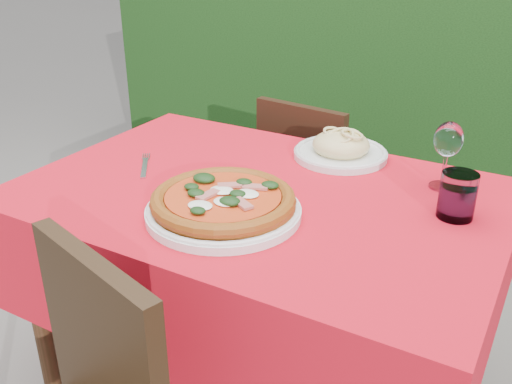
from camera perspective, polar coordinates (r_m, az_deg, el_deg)
The scene contains 8 objects.
hedge at distance 2.87m, azimuth 16.25°, elevation 14.71°, with size 3.20×0.55×1.78m.
dining_table at distance 1.59m, azimuth 0.27°, elevation -4.79°, with size 1.26×0.86×0.75m.
chair_far at distance 2.23m, azimuth 5.48°, elevation 0.58°, with size 0.41×0.41×0.81m.
pizza_plate at distance 1.37m, azimuth -3.29°, elevation -1.17°, with size 0.40×0.40×0.07m.
pasta_plate at distance 1.74m, azimuth 8.47°, elevation 4.32°, with size 0.28×0.28×0.08m.
water_glass at distance 1.44m, azimuth 19.47°, elevation -0.54°, with size 0.09×0.09×0.11m.
wine_glass at distance 1.56m, azimuth 18.66°, elevation 4.75°, with size 0.08×0.08×0.19m.
fork at distance 1.68m, azimuth -11.09°, elevation 2.38°, with size 0.03×0.20×0.01m, color silver.
Camera 1 is at (0.68, -1.20, 1.39)m, focal length 40.00 mm.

